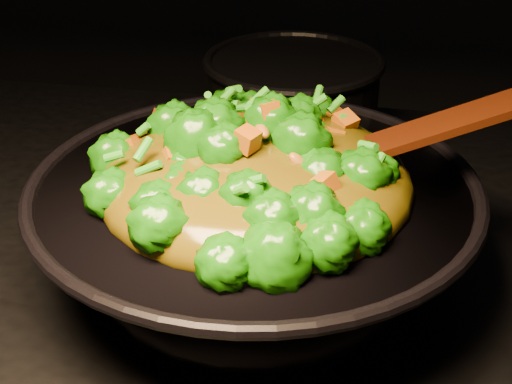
# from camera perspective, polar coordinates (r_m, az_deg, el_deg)

# --- Properties ---
(wok) EXTENTS (0.59, 0.59, 0.13)m
(wok) POSITION_cam_1_polar(r_m,az_deg,el_deg) (0.76, -0.14, -3.52)
(wok) COLOR black
(wok) RESTS_ON stovetop
(stir_fry) EXTENTS (0.41, 0.41, 0.11)m
(stir_fry) POSITION_cam_1_polar(r_m,az_deg,el_deg) (0.70, -0.07, 4.43)
(stir_fry) COLOR #176407
(stir_fry) RESTS_ON wok
(spatula) EXTENTS (0.30, 0.08, 0.12)m
(spatula) POSITION_cam_1_polar(r_m,az_deg,el_deg) (0.72, 11.66, 4.26)
(spatula) COLOR #371905
(spatula) RESTS_ON wok
(back_pot) EXTENTS (0.26, 0.26, 0.14)m
(back_pot) POSITION_cam_1_polar(r_m,az_deg,el_deg) (1.07, 2.94, 7.14)
(back_pot) COLOR black
(back_pot) RESTS_ON stovetop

